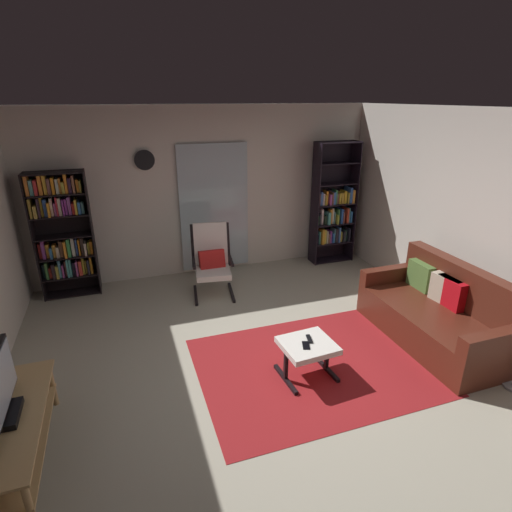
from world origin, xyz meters
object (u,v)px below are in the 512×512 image
Objects in this scene: tv_stand at (11,432)px; bookshelf_near_sofa at (333,209)px; wall_clock at (144,160)px; lounge_armchair at (212,258)px; bookshelf_near_tv at (63,231)px; ottoman at (307,349)px; cell_phone at (306,345)px; tv_remote at (309,339)px; leather_sofa at (439,314)px.

tv_stand is 0.68× the size of bookshelf_near_sofa.
lounge_armchair is at bearing -47.16° from wall_clock.
bookshelf_near_tv is 3.79m from ottoman.
tv_stand is 9.88× the size of cell_phone.
cell_phone is 3.59m from wall_clock.
tv_stand is 3.28m from lounge_armchair.
tv_stand is 0.78× the size of bookshelf_near_tv.
lounge_armchair is 7.10× the size of tv_remote.
wall_clock is at bearing 135.99° from leather_sofa.
cell_phone is at bearing -122.81° from bookshelf_near_sofa.
bookshelf_near_sofa reaches higher than ottoman.
lounge_armchair is 1.71m from wall_clock.
wall_clock is (1.41, 3.27, 1.54)m from tv_stand.
leather_sofa is 3.05m from lounge_armchair.
bookshelf_near_tv is 12.74× the size of cell_phone.
bookshelf_near_tv reaches higher than lounge_armchair.
lounge_armchair reaches higher than tv_remote.
bookshelf_near_sofa reaches higher than tv_stand.
wall_clock is (1.21, 0.18, 0.90)m from bookshelf_near_tv.
cell_phone is (-0.04, -0.04, 0.07)m from ottoman.
lounge_armchair is at bearing 101.82° from ottoman.
cell_phone is (-1.81, -0.18, 0.08)m from leather_sofa.
lounge_armchair is 2.23m from tv_remote.
leather_sofa is at bearing -32.82° from bookshelf_near_tv.
ottoman is (0.46, -2.22, -0.21)m from lounge_armchair.
tv_remote is (-1.76, -2.76, -0.52)m from bookshelf_near_sofa.
cell_phone is (2.58, 0.21, 0.09)m from tv_stand.
leather_sofa reaches higher than tv_stand.
lounge_armchair is at bearing 119.74° from cell_phone.
leather_sofa is 6.27× the size of wall_clock.
cell_phone is at bearing -118.89° from tv_remote.
bookshelf_near_sofa is 3.43m from cell_phone.
ottoman is (2.42, -2.85, -0.63)m from bookshelf_near_tv.
bookshelf_near_sofa is at bearing -4.08° from wall_clock.
tv_remote is at bearing 67.42° from cell_phone.
leather_sofa is at bearing 4.65° from ottoman.
wall_clock is (-1.21, 3.02, 1.53)m from ottoman.
bookshelf_near_sofa is 1.99× the size of lounge_armchair.
lounge_armchair is 7.30× the size of cell_phone.
tv_stand is 3.88m from wall_clock.
tv_stand is 2.64m from ottoman.
tv_remote is at bearing -67.17° from wall_clock.
tv_stand is 2.68m from tv_remote.
ottoman is at bearing -175.35° from leather_sofa.
ottoman is at bearing -78.18° from lounge_armchair.
wall_clock is at bearing 66.64° from tv_stand.
cell_phone is at bearing -50.46° from bookshelf_near_tv.
tv_remote is 0.12m from cell_phone.
bookshelf_near_tv is at bearing 144.12° from tv_remote.
tv_stand reaches higher than cell_phone.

